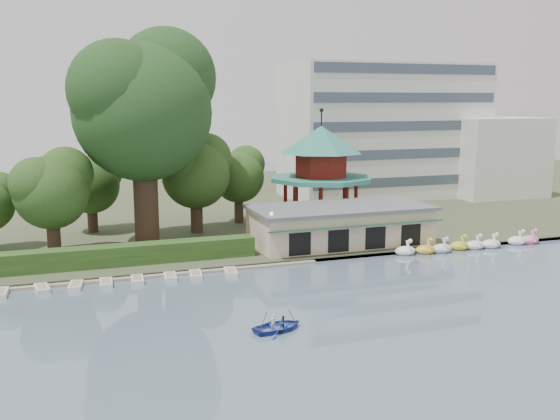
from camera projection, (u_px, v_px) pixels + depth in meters
name	position (u px, v px, depth m)	size (l,w,h in m)	color
ground_plane	(341.00, 331.00, 41.26)	(220.00, 220.00, 0.00)	slate
shore	(189.00, 205.00, 89.58)	(220.00, 70.00, 0.40)	#424930
embankment	(262.00, 264.00, 57.32)	(220.00, 0.60, 0.30)	gray
dock	(129.00, 277.00, 53.34)	(34.00, 1.60, 0.24)	gray
boathouse	(340.00, 224.00, 64.52)	(18.60, 9.39, 3.90)	beige
pavilion	(321.00, 165.00, 73.60)	(12.40, 12.40, 13.50)	beige
office_building	(402.00, 135.00, 95.71)	(38.00, 18.00, 20.00)	silver
hedge	(90.00, 257.00, 55.24)	(30.00, 2.00, 1.80)	#2C4C1C
lamp_post	(272.00, 226.00, 58.83)	(0.36, 0.36, 4.28)	black
big_tree	(144.00, 101.00, 62.04)	(15.15, 14.11, 22.08)	#3A281C
small_trees	(118.00, 181.00, 65.62)	(39.19, 16.79, 11.04)	#3A281C
swan_boats	(469.00, 245.00, 63.75)	(17.21, 2.17, 1.92)	white
moored_rowboats	(90.00, 284.00, 51.02)	(24.70, 2.65, 0.36)	silver
rowboat_with_passengers	(278.00, 323.00, 41.24)	(5.65, 4.60, 2.01)	#2D44A1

